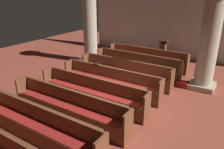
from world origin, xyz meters
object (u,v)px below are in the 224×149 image
at_px(pew_row_5, 68,105).
at_px(kneeler_box_red, 182,84).
at_px(pew_row_0, 147,57).
at_px(pew_row_1, 137,63).
at_px(pew_row_3, 110,80).
at_px(pew_row_2, 125,71).
at_px(lectern, 163,53).
at_px(pillar_aisle_side, 210,38).
at_px(pew_row_4, 91,91).
at_px(pew_row_6, 37,124).
at_px(hymn_book, 96,64).
at_px(pillar_far_side, 90,24).

relative_size(pew_row_5, kneeler_box_red, 9.85).
relative_size(pew_row_0, kneeler_box_red, 9.85).
height_order(pew_row_0, pew_row_1, same).
height_order(pew_row_1, pew_row_3, same).
bearing_deg(pew_row_3, pew_row_5, -90.00).
relative_size(pew_row_2, lectern, 3.51).
height_order(pew_row_2, pillar_aisle_side, pillar_aisle_side).
relative_size(pew_row_0, pew_row_3, 1.00).
height_order(pew_row_4, kneeler_box_red, pew_row_4).
distance_m(pew_row_0, pew_row_6, 6.39).
height_order(pew_row_6, kneeler_box_red, pew_row_6).
bearing_deg(hymn_book, pillar_aisle_side, 28.92).
distance_m(pew_row_6, lectern, 7.55).
height_order(pew_row_0, hymn_book, hymn_book).
bearing_deg(hymn_book, pew_row_4, -60.50).
relative_size(pew_row_1, hymn_book, 20.02).
height_order(pew_row_0, pillar_aisle_side, pillar_aisle_side).
distance_m(pew_row_3, pillar_aisle_side, 3.70).
height_order(pew_row_1, pillar_aisle_side, pillar_aisle_side).
height_order(pew_row_2, pew_row_6, same).
distance_m(pew_row_0, pew_row_3, 3.20).
height_order(pew_row_0, pew_row_6, same).
distance_m(pew_row_0, lectern, 1.20).
xyz_separation_m(lectern, kneeler_box_red, (1.73, -2.59, -0.35)).
relative_size(pew_row_4, lectern, 3.51).
height_order(pew_row_2, lectern, lectern).
bearing_deg(pillar_far_side, pew_row_3, -42.10).
bearing_deg(pew_row_4, pew_row_2, 90.00).
bearing_deg(pew_row_1, pillar_far_side, 174.06).
bearing_deg(pew_row_4, pew_row_0, 90.00).
bearing_deg(pew_row_4, pillar_aisle_side, 49.25).
bearing_deg(pillar_aisle_side, kneeler_box_red, -153.03).
height_order(pillar_far_side, lectern, pillar_far_side).
xyz_separation_m(hymn_book, kneeler_box_red, (2.79, 1.57, -0.76)).
bearing_deg(pew_row_0, pew_row_6, -90.00).
xyz_separation_m(pillar_far_side, kneeler_box_red, (4.74, -0.65, -1.75)).
relative_size(pew_row_0, pillar_far_side, 1.06).
xyz_separation_m(pew_row_1, hymn_book, (-0.71, -1.94, 0.41)).
relative_size(pillar_aisle_side, kneeler_box_red, 9.25).
height_order(hymn_book, kneeler_box_red, hymn_book).
distance_m(pew_row_5, hymn_book, 2.46).
bearing_deg(kneeler_box_red, hymn_book, -150.64).
bearing_deg(pew_row_6, pillar_far_side, 115.44).
bearing_deg(kneeler_box_red, pew_row_2, -161.47).
bearing_deg(pew_row_0, pew_row_1, -90.00).
bearing_deg(pew_row_1, pew_row_0, 90.00).
bearing_deg(pillar_far_side, pew_row_1, -5.94).
bearing_deg(pew_row_1, pew_row_5, -90.00).
height_order(pew_row_2, pew_row_3, same).
xyz_separation_m(pew_row_6, lectern, (0.35, 7.55, -0.01)).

